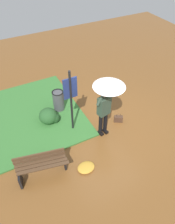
{
  "coord_description": "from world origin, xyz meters",
  "views": [
    {
      "loc": [
        -2.96,
        -4.31,
        5.5
      ],
      "look_at": [
        -0.61,
        0.23,
        0.85
      ],
      "focal_mm": 35.12,
      "sensor_mm": 36.0,
      "label": 1
    }
  ],
  "objects_px": {
    "park_bench": "(42,165)",
    "trash_bin": "(58,101)",
    "info_sign_post": "(71,95)",
    "person_with_umbrella": "(107,95)",
    "handbag": "(118,119)"
  },
  "relations": [
    {
      "from": "info_sign_post",
      "to": "park_bench",
      "type": "xyz_separation_m",
      "value": [
        -1.47,
        -1.21,
        -1.04
      ]
    },
    {
      "from": "trash_bin",
      "to": "info_sign_post",
      "type": "bearing_deg",
      "value": -87.86
    },
    {
      "from": "info_sign_post",
      "to": "person_with_umbrella",
      "type": "bearing_deg",
      "value": -34.28
    },
    {
      "from": "info_sign_post",
      "to": "trash_bin",
      "type": "bearing_deg",
      "value": 92.14
    },
    {
      "from": "person_with_umbrella",
      "to": "trash_bin",
      "type": "distance_m",
      "value": 2.28
    },
    {
      "from": "person_with_umbrella",
      "to": "handbag",
      "type": "xyz_separation_m",
      "value": [
        0.68,
        0.18,
        -1.42
      ]
    },
    {
      "from": "park_bench",
      "to": "trash_bin",
      "type": "distance_m",
      "value": 2.74
    },
    {
      "from": "person_with_umbrella",
      "to": "info_sign_post",
      "type": "distance_m",
      "value": 1.09
    },
    {
      "from": "trash_bin",
      "to": "person_with_umbrella",
      "type": "bearing_deg",
      "value": -61.75
    },
    {
      "from": "info_sign_post",
      "to": "park_bench",
      "type": "relative_size",
      "value": 1.63
    },
    {
      "from": "handbag",
      "to": "park_bench",
      "type": "relative_size",
      "value": 0.26
    },
    {
      "from": "info_sign_post",
      "to": "handbag",
      "type": "bearing_deg",
      "value": -15.1
    },
    {
      "from": "park_bench",
      "to": "person_with_umbrella",
      "type": "bearing_deg",
      "value": 14.21
    },
    {
      "from": "person_with_umbrella",
      "to": "info_sign_post",
      "type": "xyz_separation_m",
      "value": [
        -0.89,
        0.61,
        -0.11
      ]
    },
    {
      "from": "person_with_umbrella",
      "to": "park_bench",
      "type": "height_order",
      "value": "person_with_umbrella"
    }
  ]
}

